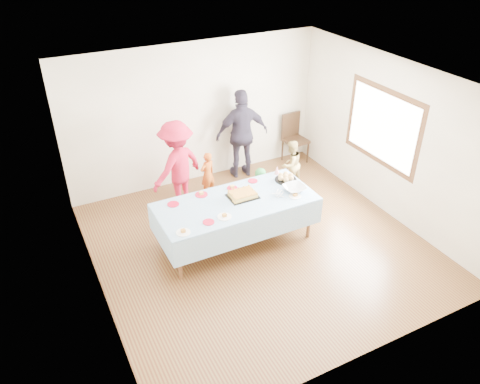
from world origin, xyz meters
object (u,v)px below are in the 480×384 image
(party_table, at_px, (236,204))
(dining_chair, at_px, (293,135))
(adult_left, at_px, (177,166))
(birthday_cake, at_px, (243,195))

(party_table, distance_m, dining_chair, 3.15)
(adult_left, bearing_deg, party_table, 82.82)
(birthday_cake, distance_m, dining_chair, 2.99)
(birthday_cake, xyz_separation_m, adult_left, (-0.58, 1.36, 0.01))
(birthday_cake, height_order, dining_chair, dining_chair)
(birthday_cake, relative_size, adult_left, 0.28)
(birthday_cake, bearing_deg, party_table, -155.53)
(dining_chair, bearing_deg, adult_left, -172.43)
(birthday_cake, distance_m, adult_left, 1.48)
(birthday_cake, xyz_separation_m, dining_chair, (2.23, 1.98, -0.24))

